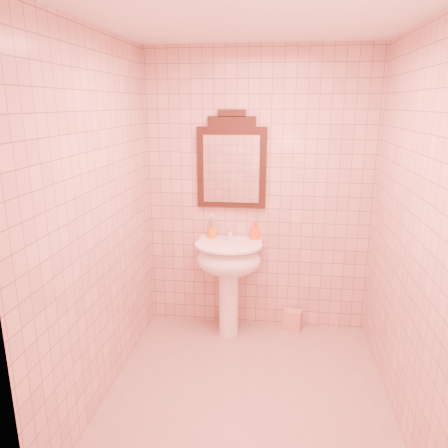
# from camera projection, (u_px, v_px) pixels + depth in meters

# --- Properties ---
(floor) EXTENTS (2.20, 2.20, 0.00)m
(floor) POSITION_uv_depth(u_px,v_px,m) (247.00, 397.00, 3.12)
(floor) COLOR tan
(floor) RESTS_ON ground
(back_wall) EXTENTS (2.00, 0.02, 2.50)m
(back_wall) POSITION_uv_depth(u_px,v_px,m) (258.00, 195.00, 3.84)
(back_wall) COLOR #D7AB96
(back_wall) RESTS_ON floor
(pedestal_sink) EXTENTS (0.58, 0.58, 0.86)m
(pedestal_sink) POSITION_uv_depth(u_px,v_px,m) (229.00, 266.00, 3.81)
(pedestal_sink) COLOR white
(pedestal_sink) RESTS_ON floor
(faucet) EXTENTS (0.04, 0.16, 0.11)m
(faucet) POSITION_uv_depth(u_px,v_px,m) (230.00, 233.00, 3.87)
(faucet) COLOR white
(faucet) RESTS_ON pedestal_sink
(mirror) EXTENTS (0.60, 0.06, 0.84)m
(mirror) POSITION_uv_depth(u_px,v_px,m) (232.00, 163.00, 3.77)
(mirror) COLOR black
(mirror) RESTS_ON back_wall
(toothbrush_cup) EXTENTS (0.08, 0.08, 0.19)m
(toothbrush_cup) POSITION_uv_depth(u_px,v_px,m) (212.00, 232.00, 3.91)
(toothbrush_cup) COLOR orange
(toothbrush_cup) RESTS_ON pedestal_sink
(soap_dispenser) EXTENTS (0.09, 0.09, 0.16)m
(soap_dispenser) POSITION_uv_depth(u_px,v_px,m) (255.00, 230.00, 3.86)
(soap_dispenser) COLOR #FF5015
(soap_dispenser) RESTS_ON pedestal_sink
(towel) EXTENTS (0.18, 0.14, 0.19)m
(towel) POSITION_uv_depth(u_px,v_px,m) (292.00, 320.00, 4.03)
(towel) COLOR tan
(towel) RESTS_ON floor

